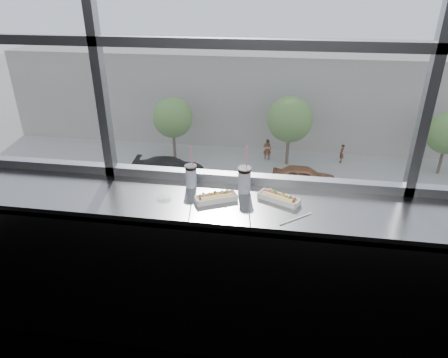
# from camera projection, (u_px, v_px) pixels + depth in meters

# --- Properties ---
(wall_back_lower) EXTENTS (6.00, 0.00, 6.00)m
(wall_back_lower) POSITION_uv_depth(u_px,v_px,m) (250.00, 249.00, 2.95)
(wall_back_lower) COLOR black
(wall_back_lower) RESTS_ON ground
(counter) EXTENTS (6.00, 0.55, 0.06)m
(counter) POSITION_uv_depth(u_px,v_px,m) (248.00, 207.00, 2.47)
(counter) COLOR gray
(counter) RESTS_ON ground
(counter_fascia) EXTENTS (6.00, 0.04, 1.04)m
(counter_fascia) POSITION_uv_depth(u_px,v_px,m) (241.00, 300.00, 2.48)
(counter_fascia) COLOR gray
(counter_fascia) RESTS_ON ground
(hotdog_tray_left) EXTENTS (0.27, 0.19, 0.06)m
(hotdog_tray_left) POSITION_uv_depth(u_px,v_px,m) (216.00, 197.00, 2.47)
(hotdog_tray_left) COLOR white
(hotdog_tray_left) RESTS_ON counter
(hotdog_tray_right) EXTENTS (0.27, 0.19, 0.06)m
(hotdog_tray_right) POSITION_uv_depth(u_px,v_px,m) (279.00, 198.00, 2.46)
(hotdog_tray_right) COLOR white
(hotdog_tray_right) RESTS_ON counter
(soda_cup_left) EXTENTS (0.08, 0.08, 0.29)m
(soda_cup_left) POSITION_uv_depth(u_px,v_px,m) (191.00, 175.00, 2.62)
(soda_cup_left) COLOR white
(soda_cup_left) RESTS_ON counter
(soda_cup_right) EXTENTS (0.09, 0.09, 0.33)m
(soda_cup_right) POSITION_uv_depth(u_px,v_px,m) (244.00, 178.00, 2.55)
(soda_cup_right) COLOR white
(soda_cup_right) RESTS_ON counter
(loose_straw) EXTENTS (0.18, 0.16, 0.01)m
(loose_straw) POSITION_uv_depth(u_px,v_px,m) (296.00, 219.00, 2.28)
(loose_straw) COLOR white
(loose_straw) RESTS_ON counter
(wrapper) EXTENTS (0.10, 0.07, 0.02)m
(wrapper) POSITION_uv_depth(u_px,v_px,m) (164.00, 198.00, 2.49)
(wrapper) COLOR silver
(wrapper) RESTS_ON counter
(plaza_ground) EXTENTS (120.00, 120.00, 0.00)m
(plaza_ground) POSITION_uv_depth(u_px,v_px,m) (284.00, 111.00, 46.61)
(plaza_ground) COLOR gray
(plaza_ground) RESTS_ON ground
(street_asphalt) EXTENTS (80.00, 10.00, 0.06)m
(street_asphalt) POSITION_uv_depth(u_px,v_px,m) (275.00, 213.00, 25.75)
(street_asphalt) COLOR black
(street_asphalt) RESTS_ON plaza_ground
(far_sidewalk) EXTENTS (80.00, 6.00, 0.04)m
(far_sidewalk) POSITION_uv_depth(u_px,v_px,m) (280.00, 164.00, 32.85)
(far_sidewalk) COLOR gray
(far_sidewalk) RESTS_ON plaza_ground
(far_building) EXTENTS (50.00, 14.00, 8.00)m
(far_building) POSITION_uv_depth(u_px,v_px,m) (285.00, 87.00, 39.98)
(far_building) COLOR gray
(far_building) RESTS_ON plaza_ground
(car_near_d) EXTENTS (3.67, 7.18, 2.30)m
(car_near_d) POSITION_uv_depth(u_px,v_px,m) (433.00, 246.00, 20.54)
(car_near_d) COLOR white
(car_near_d) RESTS_ON street_asphalt
(car_far_b) EXTENTS (2.83, 6.37, 2.10)m
(car_far_b) POSITION_uv_depth(u_px,v_px,m) (304.00, 174.00, 28.57)
(car_far_b) COLOR #B05D2B
(car_far_b) RESTS_ON street_asphalt
(car_near_b) EXTENTS (3.42, 6.93, 2.23)m
(car_near_b) POSITION_uv_depth(u_px,v_px,m) (124.00, 219.00, 22.91)
(car_near_b) COLOR black
(car_near_b) RESTS_ON street_asphalt
(car_near_c) EXTENTS (3.06, 6.16, 1.98)m
(car_near_c) POSITION_uv_depth(u_px,v_px,m) (286.00, 235.00, 21.66)
(car_near_c) COLOR maroon
(car_near_c) RESTS_ON street_asphalt
(car_far_a) EXTENTS (3.26, 6.43, 2.06)m
(car_far_a) POSITION_uv_depth(u_px,v_px,m) (170.00, 165.00, 29.98)
(car_far_a) COLOR black
(car_far_a) RESTS_ON street_asphalt
(car_near_a) EXTENTS (2.92, 5.97, 1.92)m
(car_near_a) POSITION_uv_depth(u_px,v_px,m) (37.00, 214.00, 23.75)
(car_near_a) COLOR white
(car_near_a) RESTS_ON street_asphalt
(pedestrian_b) EXTENTS (0.96, 0.72, 2.16)m
(pedestrian_b) POSITION_uv_depth(u_px,v_px,m) (267.00, 147.00, 33.15)
(pedestrian_b) COLOR #66605B
(pedestrian_b) RESTS_ON far_sidewalk
(pedestrian_c) EXTENTS (0.63, 0.84, 1.89)m
(pedestrian_c) POSITION_uv_depth(u_px,v_px,m) (342.00, 152.00, 32.59)
(pedestrian_c) COLOR #66605B
(pedestrian_c) RESTS_ON far_sidewalk
(tree_left) EXTENTS (3.30, 3.30, 5.16)m
(tree_left) POSITION_uv_depth(u_px,v_px,m) (173.00, 118.00, 32.58)
(tree_left) COLOR #47382B
(tree_left) RESTS_ON far_sidewalk
(tree_center) EXTENTS (3.60, 3.60, 5.62)m
(tree_center) POSITION_uv_depth(u_px,v_px,m) (290.00, 120.00, 31.11)
(tree_center) COLOR #47382B
(tree_center) RESTS_ON far_sidewalk
(tree_right) EXTENTS (3.15, 3.15, 4.92)m
(tree_right) POSITION_uv_depth(u_px,v_px,m) (448.00, 133.00, 29.67)
(tree_right) COLOR #47382B
(tree_right) RESTS_ON far_sidewalk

